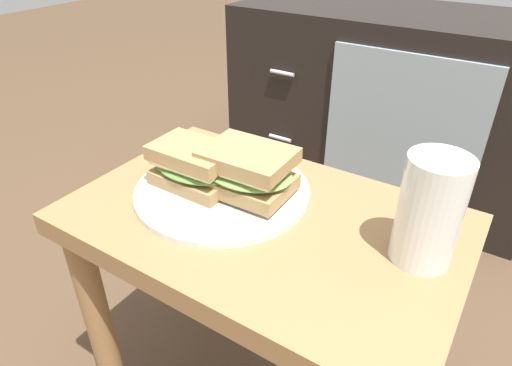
{
  "coord_description": "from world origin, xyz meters",
  "views": [
    {
      "loc": [
        0.27,
        -0.44,
        0.84
      ],
      "look_at": [
        -0.01,
        0.0,
        0.51
      ],
      "focal_mm": 31.26,
      "sensor_mm": 36.0,
      "label": 1
    }
  ],
  "objects_px": {
    "plate": "(222,190)",
    "sandwich_front": "(196,164)",
    "tv_cabinet": "(386,103)",
    "sandwich_back": "(248,170)",
    "beer_glass": "(429,212)"
  },
  "relations": [
    {
      "from": "tv_cabinet",
      "to": "plate",
      "type": "distance_m",
      "value": 0.95
    },
    {
      "from": "sandwich_front",
      "to": "beer_glass",
      "type": "relative_size",
      "value": 0.95
    },
    {
      "from": "tv_cabinet",
      "to": "sandwich_back",
      "type": "height_order",
      "value": "tv_cabinet"
    },
    {
      "from": "sandwich_front",
      "to": "sandwich_back",
      "type": "height_order",
      "value": "sandwich_back"
    },
    {
      "from": "sandwich_front",
      "to": "sandwich_back",
      "type": "bearing_deg",
      "value": 13.51
    },
    {
      "from": "tv_cabinet",
      "to": "plate",
      "type": "xyz_separation_m",
      "value": [
        0.03,
        -0.93,
        0.17
      ]
    },
    {
      "from": "beer_glass",
      "to": "sandwich_front",
      "type": "bearing_deg",
      "value": -175.64
    },
    {
      "from": "plate",
      "to": "beer_glass",
      "type": "distance_m",
      "value": 0.3
    },
    {
      "from": "plate",
      "to": "beer_glass",
      "type": "bearing_deg",
      "value": 3.05
    },
    {
      "from": "beer_glass",
      "to": "plate",
      "type": "bearing_deg",
      "value": -176.95
    },
    {
      "from": "plate",
      "to": "sandwich_back",
      "type": "distance_m",
      "value": 0.06
    },
    {
      "from": "sandwich_back",
      "to": "beer_glass",
      "type": "xyz_separation_m",
      "value": [
        0.26,
        0.01,
        0.02
      ]
    },
    {
      "from": "beer_glass",
      "to": "sandwich_back",
      "type": "bearing_deg",
      "value": -178.68
    },
    {
      "from": "plate",
      "to": "sandwich_front",
      "type": "distance_m",
      "value": 0.06
    },
    {
      "from": "sandwich_front",
      "to": "sandwich_back",
      "type": "relative_size",
      "value": 0.97
    }
  ]
}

